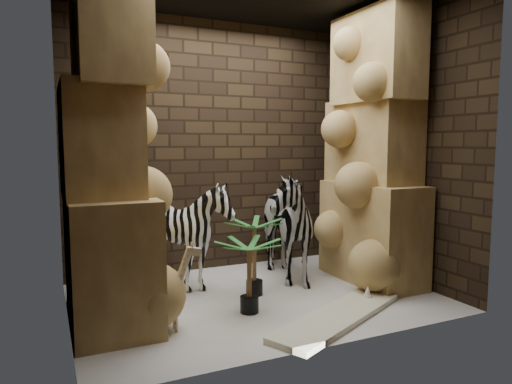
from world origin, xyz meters
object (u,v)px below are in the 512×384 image
palm_back (249,276)px  surfboard (338,317)px  zebra_left (186,240)px  zebra_right (277,216)px  giraffe_toy (163,288)px  palm_front (254,256)px

palm_back → surfboard: (0.64, -0.48, -0.32)m
zebra_left → palm_back: zebra_left is taller
zebra_right → zebra_left: size_ratio=1.25×
giraffe_toy → palm_front: size_ratio=0.94×
zebra_left → palm_back: (0.33, -0.91, -0.19)m
zebra_right → surfboard: (-0.08, -1.34, -0.70)m
palm_back → surfboard: 0.86m
zebra_right → surfboard: size_ratio=0.89×
zebra_right → giraffe_toy: size_ratio=1.94×
surfboard → giraffe_toy: bearing=140.0°
zebra_left → giraffe_toy: size_ratio=1.55×
giraffe_toy → surfboard: bearing=-9.9°
zebra_left → giraffe_toy: zebra_left is taller
zebra_right → giraffe_toy: bearing=-141.3°
zebra_left → palm_back: 0.98m
palm_back → zebra_right: bearing=49.6°
giraffe_toy → surfboard: (1.46, -0.37, -0.35)m
giraffe_toy → palm_back: bearing=12.1°
palm_front → palm_back: (-0.25, -0.43, -0.06)m
giraffe_toy → palm_back: 0.83m
palm_back → zebra_left: bearing=109.7°
giraffe_toy → palm_front: bearing=31.4°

